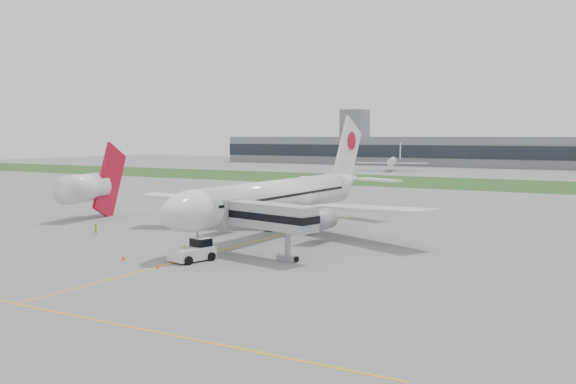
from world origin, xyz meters
The scene contains 14 objects.
ground centered at (0.00, 0.00, 0.00)m, with size 600.00×600.00×0.00m, color gray.
apron_markings centered at (0.00, -5.00, 0.00)m, with size 70.00×70.00×0.04m, color yellow, non-canonical shape.
grass_strip centered at (0.00, 120.00, 0.01)m, with size 600.00×50.00×0.02m, color #24461A.
terminal_building centered at (0.00, 229.87, 7.00)m, with size 320.00×22.30×14.00m.
control_tower centered at (-90.00, 232.00, 0.00)m, with size 12.00×12.00×56.00m, color gray, non-canonical shape.
airliner centered at (0.00, 4.87, 5.66)m, with size 48.13×53.95×17.88m.
pushback_tug centered at (1.24, -17.15, 1.17)m, with size 4.29×5.50×2.55m.
jet_bridge centered at (6.78, -11.63, 4.95)m, with size 14.68×5.87×6.70m.
safety_cone_left centered at (-6.08, -21.05, 0.30)m, with size 0.44×0.44×0.60m, color #FE500D.
safety_cone_right centered at (0.50, -22.60, 0.28)m, with size 0.41×0.41×0.57m, color #FE500D.
ground_crew_near centered at (0.49, -18.06, 0.96)m, with size 0.70×0.46×1.92m, color #A6DF25.
ground_crew_far centered at (-23.47, -8.75, 0.84)m, with size 0.82×0.64×1.68m, color #DDFF2A.
neighbor_aircraft centered at (-38.15, 3.19, 5.56)m, with size 7.33×17.40×14.03m.
distant_aircraft_left centered at (-47.95, 175.82, 0.00)m, with size 28.99×25.58×11.08m, color white, non-canonical shape.
Camera 1 is at (47.05, -74.95, 14.35)m, focal length 40.00 mm.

